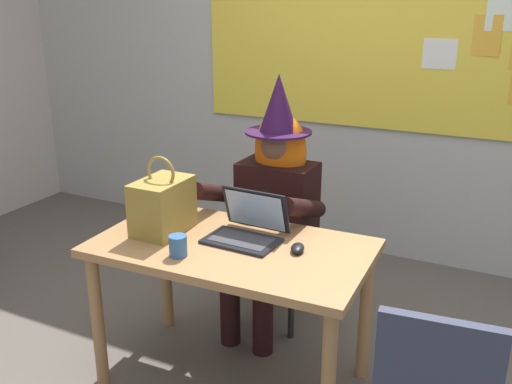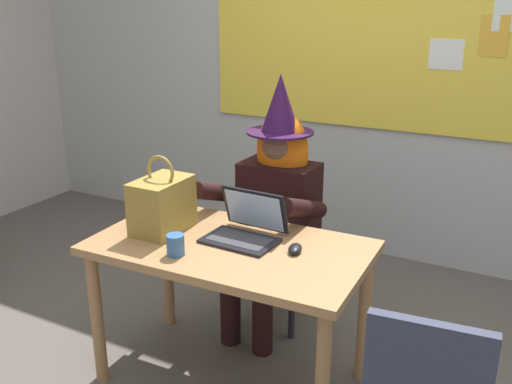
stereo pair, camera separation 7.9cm
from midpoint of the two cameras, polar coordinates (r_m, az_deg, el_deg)
wall_back_bulletin at (r=4.07m, az=12.35°, el=14.10°), size 6.09×2.02×2.98m
desk_main at (r=2.66m, az=-1.77°, el=-7.22°), size 1.29×0.75×0.74m
chair_at_desk at (r=3.33m, az=3.40°, el=-4.50°), size 0.43×0.43×0.88m
person_costumed at (r=3.12m, az=2.59°, el=-0.42°), size 0.60×0.65×1.44m
laptop at (r=2.66m, az=-0.19°, el=-3.68°), size 0.35×0.30×0.22m
computer_mouse at (r=2.54m, az=4.86°, el=-5.71°), size 0.08×0.12×0.03m
handbag at (r=2.75m, az=-8.62°, el=-1.24°), size 0.20×0.30×0.38m
coffee_mug at (r=2.51m, az=-7.21°, el=-5.32°), size 0.08×0.08×0.09m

